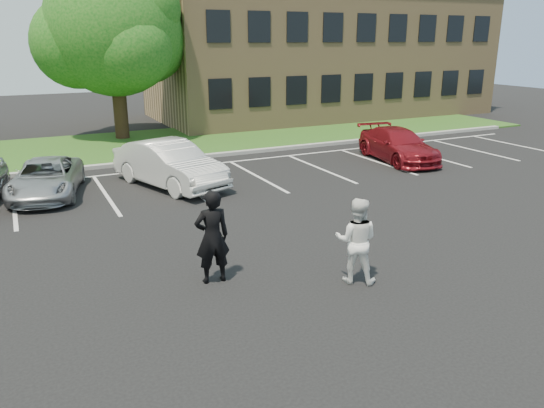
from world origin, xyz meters
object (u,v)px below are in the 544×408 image
object	(u,v)px
office_building	(321,52)
car_silver_minivan	(46,178)
car_white_sedan	(169,164)
man_white_shirt	(356,241)
tree	(115,31)
man_black_suit	(212,237)
car_red_compact	(398,145)

from	to	relation	value
office_building	car_silver_minivan	size ratio (longest dim) A/B	5.16
office_building	car_silver_minivan	bearing A→B (deg)	-144.38
car_white_sedan	man_white_shirt	bearing A→B (deg)	-100.47
tree	car_white_sedan	size ratio (longest dim) A/B	1.81
office_building	man_white_shirt	xyz separation A→B (m)	(-13.10, -23.21, -3.22)
tree	car_white_sedan	bearing A→B (deg)	-92.20
tree	man_white_shirt	size ratio (longest dim) A/B	4.70
man_black_suit	car_silver_minivan	size ratio (longest dim) A/B	0.47
car_silver_minivan	office_building	bearing A→B (deg)	49.04
car_red_compact	man_black_suit	bearing A→B (deg)	-136.97
office_building	man_black_suit	bearing A→B (deg)	-125.91
man_black_suit	car_silver_minivan	distance (m)	9.01
office_building	car_white_sedan	size ratio (longest dim) A/B	4.61
office_building	car_red_compact	bearing A→B (deg)	-108.20
man_black_suit	tree	bearing A→B (deg)	-91.93
car_silver_minivan	car_white_sedan	distance (m)	4.06
man_white_shirt	car_silver_minivan	size ratio (longest dim) A/B	0.43
man_black_suit	car_silver_minivan	xyz separation A→B (m)	(-2.70, 8.59, -0.42)
office_building	car_white_sedan	bearing A→B (deg)	-136.24
man_white_shirt	car_silver_minivan	bearing A→B (deg)	-22.66
car_white_sedan	tree	bearing A→B (deg)	68.49
office_building	car_white_sedan	distance (m)	20.42
man_white_shirt	car_silver_minivan	world-z (taller)	man_white_shirt
car_silver_minivan	car_red_compact	xyz separation A→B (m)	(13.88, -0.90, 0.07)
car_white_sedan	car_silver_minivan	bearing A→B (deg)	151.53
man_white_shirt	car_red_compact	distance (m)	12.35
office_building	tree	world-z (taller)	tree
office_building	car_white_sedan	world-z (taller)	office_building
man_white_shirt	office_building	bearing A→B (deg)	-80.87
car_silver_minivan	car_white_sedan	bearing A→B (deg)	4.28
man_black_suit	car_silver_minivan	bearing A→B (deg)	-69.13
tree	car_white_sedan	world-z (taller)	tree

